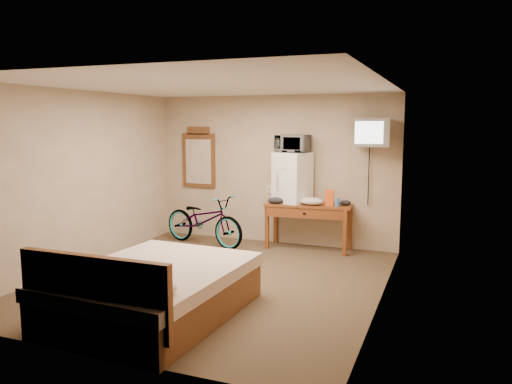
{
  "coord_description": "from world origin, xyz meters",
  "views": [
    {
      "loc": [
        2.77,
        -5.67,
        2.05
      ],
      "look_at": [
        0.25,
        0.83,
        1.07
      ],
      "focal_mm": 35.0,
      "sensor_mm": 36.0,
      "label": 1
    }
  ],
  "objects_px": {
    "bed": "(151,291)",
    "wall_mirror": "(199,158)",
    "crt_television": "(371,132)",
    "desk": "(308,211)",
    "bicycle": "(204,220)",
    "microwave": "(293,143)",
    "mini_fridge": "(292,177)",
    "blue_cup": "(337,202)"
  },
  "relations": [
    {
      "from": "bed",
      "to": "wall_mirror",
      "type": "bearing_deg",
      "value": 110.03
    },
    {
      "from": "crt_television",
      "to": "desk",
      "type": "bearing_deg",
      "value": -178.71
    },
    {
      "from": "bicycle",
      "to": "microwave",
      "type": "bearing_deg",
      "value": -60.27
    },
    {
      "from": "wall_mirror",
      "to": "bicycle",
      "type": "height_order",
      "value": "wall_mirror"
    },
    {
      "from": "bed",
      "to": "mini_fridge",
      "type": "bearing_deg",
      "value": 81.84
    },
    {
      "from": "bicycle",
      "to": "desk",
      "type": "bearing_deg",
      "value": -64.52
    },
    {
      "from": "desk",
      "to": "wall_mirror",
      "type": "distance_m",
      "value": 2.26
    },
    {
      "from": "desk",
      "to": "bicycle",
      "type": "distance_m",
      "value": 1.75
    },
    {
      "from": "microwave",
      "to": "bicycle",
      "type": "distance_m",
      "value": 1.95
    },
    {
      "from": "mini_fridge",
      "to": "microwave",
      "type": "distance_m",
      "value": 0.55
    },
    {
      "from": "microwave",
      "to": "bed",
      "type": "xyz_separation_m",
      "value": [
        -0.49,
        -3.43,
        -1.42
      ]
    },
    {
      "from": "desk",
      "to": "mini_fridge",
      "type": "height_order",
      "value": "mini_fridge"
    },
    {
      "from": "wall_mirror",
      "to": "bed",
      "type": "relative_size",
      "value": 0.49
    },
    {
      "from": "crt_television",
      "to": "bed",
      "type": "relative_size",
      "value": 0.29
    },
    {
      "from": "wall_mirror",
      "to": "bed",
      "type": "xyz_separation_m",
      "value": [
        1.33,
        -3.64,
        -1.12
      ]
    },
    {
      "from": "blue_cup",
      "to": "bicycle",
      "type": "relative_size",
      "value": 0.08
    },
    {
      "from": "blue_cup",
      "to": "crt_television",
      "type": "xyz_separation_m",
      "value": [
        0.47,
        0.09,
        1.09
      ]
    },
    {
      "from": "crt_television",
      "to": "wall_mirror",
      "type": "xyz_separation_m",
      "value": [
        -3.06,
        0.25,
        -0.49
      ]
    },
    {
      "from": "desk",
      "to": "wall_mirror",
      "type": "relative_size",
      "value": 1.31
    },
    {
      "from": "microwave",
      "to": "crt_television",
      "type": "xyz_separation_m",
      "value": [
        1.24,
        -0.03,
        0.19
      ]
    },
    {
      "from": "blue_cup",
      "to": "wall_mirror",
      "type": "height_order",
      "value": "wall_mirror"
    },
    {
      "from": "desk",
      "to": "bicycle",
      "type": "height_order",
      "value": "bicycle"
    },
    {
      "from": "blue_cup",
      "to": "bed",
      "type": "height_order",
      "value": "bed"
    },
    {
      "from": "wall_mirror",
      "to": "blue_cup",
      "type": "bearing_deg",
      "value": -7.62
    },
    {
      "from": "microwave",
      "to": "crt_television",
      "type": "relative_size",
      "value": 0.8
    },
    {
      "from": "blue_cup",
      "to": "wall_mirror",
      "type": "relative_size",
      "value": 0.12
    },
    {
      "from": "mini_fridge",
      "to": "microwave",
      "type": "height_order",
      "value": "microwave"
    },
    {
      "from": "crt_television",
      "to": "bed",
      "type": "xyz_separation_m",
      "value": [
        -1.73,
        -3.39,
        -1.61
      ]
    },
    {
      "from": "bicycle",
      "to": "bed",
      "type": "relative_size",
      "value": 0.74
    },
    {
      "from": "desk",
      "to": "bed",
      "type": "bearing_deg",
      "value": -102.94
    },
    {
      "from": "microwave",
      "to": "wall_mirror",
      "type": "relative_size",
      "value": 0.47
    },
    {
      "from": "mini_fridge",
      "to": "bed",
      "type": "bearing_deg",
      "value": -98.16
    },
    {
      "from": "desk",
      "to": "blue_cup",
      "type": "distance_m",
      "value": 0.52
    },
    {
      "from": "blue_cup",
      "to": "bed",
      "type": "bearing_deg",
      "value": -110.93
    },
    {
      "from": "bicycle",
      "to": "blue_cup",
      "type": "bearing_deg",
      "value": -68.81
    },
    {
      "from": "desk",
      "to": "mini_fridge",
      "type": "xyz_separation_m",
      "value": [
        -0.28,
        0.06,
        0.53
      ]
    },
    {
      "from": "crt_television",
      "to": "wall_mirror",
      "type": "relative_size",
      "value": 0.59
    },
    {
      "from": "microwave",
      "to": "wall_mirror",
      "type": "xyz_separation_m",
      "value": [
        -1.82,
        0.22,
        -0.3
      ]
    },
    {
      "from": "crt_television",
      "to": "mini_fridge",
      "type": "bearing_deg",
      "value": 178.42
    },
    {
      "from": "wall_mirror",
      "to": "bicycle",
      "type": "xyz_separation_m",
      "value": [
        0.4,
        -0.61,
        -0.98
      ]
    },
    {
      "from": "mini_fridge",
      "to": "crt_television",
      "type": "distance_m",
      "value": 1.45
    },
    {
      "from": "mini_fridge",
      "to": "wall_mirror",
      "type": "distance_m",
      "value": 1.85
    }
  ]
}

